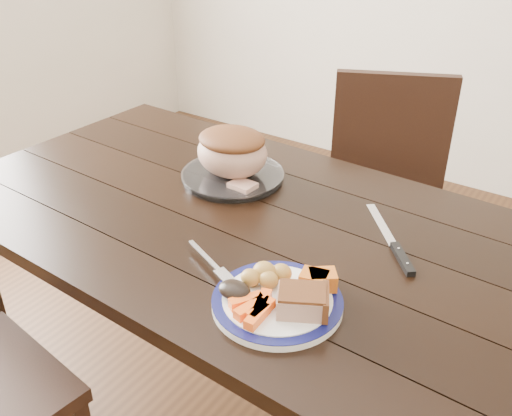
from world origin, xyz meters
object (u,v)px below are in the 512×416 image
Objects in this scene: dinner_plate at (277,303)px; pork_slice at (302,302)px; serving_platter at (233,177)px; roast_joint at (232,153)px; carving_knife at (397,249)px; dining_table at (236,242)px; fork at (212,263)px; chair_far at (386,193)px.

dinner_plate is 0.07m from pork_slice.
serving_platter is 0.62m from pork_slice.
dinner_plate is 0.58m from roast_joint.
carving_knife is (0.54, -0.08, -0.00)m from serving_platter.
carving_knife is at bearing 9.43° from dining_table.
dining_table is 0.26m from roast_joint.
roast_joint is at bearing -90.00° from serving_platter.
roast_joint is (-0.12, 0.15, 0.18)m from dining_table.
fork is (-0.24, 0.03, -0.02)m from pork_slice.
chair_far reaches higher than dinner_plate.
dining_table is at bearing -51.77° from roast_joint.
roast_joint is (0.00, -0.00, 0.08)m from serving_platter.
fork reaches higher than serving_platter.
serving_platter is (-0.12, 0.15, 0.10)m from dining_table.
pork_slice reaches higher than dinner_plate.
dining_table is 1.75× the size of chair_far.
dining_table is at bearing 143.71° from pork_slice.
chair_far reaches higher than carving_knife.
dining_table is 16.99× the size of pork_slice.
chair_far is at bearing 66.33° from serving_platter.
dining_table is at bearing -51.77° from serving_platter.
dinner_plate is at bearing -40.92° from dining_table.
roast_joint reaches higher than fork.
dinner_plate is 1.29× the size of roast_joint.
chair_far is 1.05m from pork_slice.
serving_platter is 1.39× the size of roast_joint.
dining_table is 0.75m from chair_far.
dining_table is 0.43m from carving_knife.
chair_far is 0.75m from carving_knife.
dinner_plate is 0.19m from fork.
serving_platter is at bearing 139.02° from pork_slice.
roast_joint is at bearing 128.23° from dining_table.
serving_platter reaches higher than dining_table.
fork is at bearing 63.64° from chair_far.
dinner_plate is 0.93× the size of serving_platter.
roast_joint is at bearing -139.13° from carving_knife.
pork_slice is at bearing -36.29° from dining_table.
roast_joint reaches higher than pork_slice.
roast_joint is at bearing 135.50° from dinner_plate.
chair_far is 3.47× the size of dinner_plate.
dining_table is 0.40m from dinner_plate.
pork_slice reaches higher than serving_platter.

